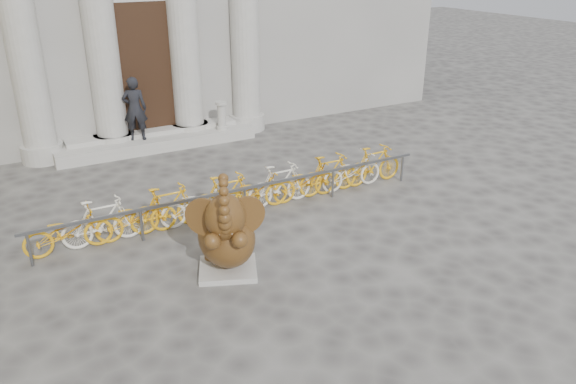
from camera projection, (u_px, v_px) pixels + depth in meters
ground at (320, 303)px, 9.56m from camera, size 80.00×80.00×0.00m
entrance_steps at (157, 142)px, 17.06m from camera, size 6.00×1.20×0.36m
elephant_statue at (226, 236)px, 10.18m from camera, size 1.43×1.67×2.11m
bike_rack at (240, 193)px, 12.66m from camera, size 9.32×0.53×1.00m
pedestrian at (135, 109)px, 16.30m from camera, size 0.79×0.64×1.87m
balustrade_post at (222, 117)px, 17.47m from camera, size 0.36×0.36×0.88m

